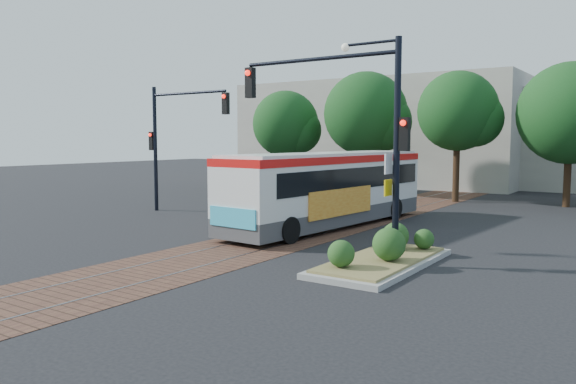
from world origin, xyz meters
name	(u,v)px	position (x,y,z in m)	size (l,w,h in m)	color
ground	(263,242)	(0.00, 0.00, 0.00)	(120.00, 120.00, 0.00)	black
trackbed	(323,227)	(0.00, 4.00, 0.01)	(3.60, 40.00, 0.02)	brown
tree_row	(455,115)	(1.21, 16.42, 4.85)	(26.40, 5.60, 7.67)	#382314
warehouses	(483,135)	(-0.53, 28.75, 3.81)	(40.00, 13.00, 8.00)	#ADA899
city_bus	(330,185)	(0.10, 4.33, 1.65)	(3.21, 11.20, 2.96)	#414144
traffic_island	(384,253)	(4.82, -0.90, 0.33)	(2.20, 5.20, 1.13)	gray
signal_pole_main	(356,115)	(3.86, -0.81, 4.16)	(5.49, 0.46, 6.00)	black
signal_pole_left	(172,131)	(-8.37, 4.00, 3.86)	(4.99, 0.34, 6.00)	black
officer	(228,191)	(-6.33, 5.68, 0.97)	(0.71, 0.47, 1.95)	black
parked_car	(288,191)	(-6.53, 11.11, 0.59)	(1.66, 4.09, 1.19)	black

